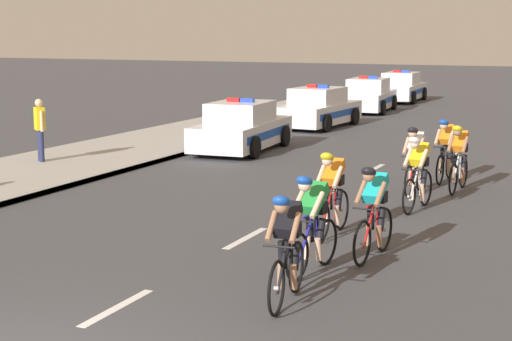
{
  "coord_description": "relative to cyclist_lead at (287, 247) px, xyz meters",
  "views": [
    {
      "loc": [
        5.9,
        -6.24,
        3.59
      ],
      "look_at": [
        -0.08,
        7.05,
        1.1
      ],
      "focal_mm": 57.79,
      "sensor_mm": 36.0,
      "label": 1
    }
  ],
  "objects": [
    {
      "name": "cyclist_eighth",
      "position": [
        0.08,
        9.84,
        0.0
      ],
      "size": [
        0.42,
        1.72,
        1.56
      ],
      "color": "black",
      "rests_on": "ground"
    },
    {
      "name": "police_car_third",
      "position": [
        -6.56,
        25.79,
        -0.11
      ],
      "size": [
        2.27,
        4.53,
        1.59
      ],
      "color": "silver",
      "rests_on": "ground"
    },
    {
      "name": "police_car_nearest",
      "position": [
        -6.56,
        12.54,
        -0.11
      ],
      "size": [
        2.23,
        4.51,
        1.59
      ],
      "color": "silver",
      "rests_on": "ground"
    },
    {
      "name": "spectator_back",
      "position": [
        -10.26,
        7.79,
        0.3
      ],
      "size": [
        0.46,
        0.39,
        1.68
      ],
      "color": "#23284C",
      "rests_on": "sidewalk_slab"
    },
    {
      "name": "cyclist_sixth",
      "position": [
        -0.23,
        8.08,
        0.0
      ],
      "size": [
        0.42,
        1.72,
        1.56
      ],
      "color": "black",
      "rests_on": "ground"
    },
    {
      "name": "cyclist_seventh",
      "position": [
        0.61,
        8.75,
        0.0
      ],
      "size": [
        0.43,
        1.72,
        1.56
      ],
      "color": "black",
      "rests_on": "ground"
    },
    {
      "name": "lane_markings_centre",
      "position": [
        -1.97,
        2.95,
        -0.78
      ],
      "size": [
        0.14,
        17.6,
        0.01
      ],
      "color": "white",
      "rests_on": "ground"
    },
    {
      "name": "cyclist_fifth",
      "position": [
        0.23,
        6.42,
        0.0
      ],
      "size": [
        0.45,
        1.72,
        1.56
      ],
      "color": "black",
      "rests_on": "ground"
    },
    {
      "name": "cyclist_second",
      "position": [
        -0.19,
        1.46,
        0.0
      ],
      "size": [
        0.45,
        1.72,
        1.56
      ],
      "color": "black",
      "rests_on": "ground"
    },
    {
      "name": "police_car_furthest",
      "position": [
        -6.56,
        31.6,
        -0.11
      ],
      "size": [
        2.11,
        4.46,
        1.59
      ],
      "color": "white",
      "rests_on": "ground"
    },
    {
      "name": "cyclist_third",
      "position": [
        0.42,
        2.6,
        0.0
      ],
      "size": [
        0.44,
        1.72,
        1.56
      ],
      "color": "black",
      "rests_on": "ground"
    },
    {
      "name": "police_car_second",
      "position": [
        -6.56,
        19.31,
        -0.11
      ],
      "size": [
        2.22,
        4.51,
        1.59
      ],
      "color": "white",
      "rests_on": "ground"
    },
    {
      "name": "cyclist_fourth",
      "position": [
        -0.66,
        3.74,
        0.0
      ],
      "size": [
        0.42,
        1.72,
        1.56
      ],
      "color": "black",
      "rests_on": "ground"
    },
    {
      "name": "sidewalk_slab",
      "position": [
        -9.66,
        10.52,
        -0.73
      ],
      "size": [
        4.09,
        60.0,
        0.12
      ],
      "primitive_type": "cube",
      "color": "#A3A099",
      "rests_on": "ground"
    },
    {
      "name": "cyclist_lead",
      "position": [
        0.0,
        0.0,
        0.0
      ],
      "size": [
        0.46,
        1.72,
        1.56
      ],
      "color": "black",
      "rests_on": "ground"
    },
    {
      "name": "kerb_edge",
      "position": [
        -7.69,
        10.52,
        -0.72
      ],
      "size": [
        0.16,
        60.0,
        0.13
      ],
      "primitive_type": "cube",
      "color": "#9E9E99",
      "rests_on": "ground"
    }
  ]
}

